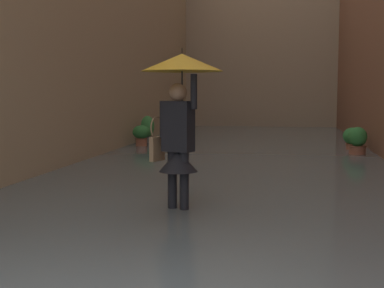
{
  "coord_description": "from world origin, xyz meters",
  "views": [
    {
      "loc": [
        -1.08,
        2.57,
        1.62
      ],
      "look_at": [
        0.1,
        -4.23,
        0.95
      ],
      "focal_mm": 49.7,
      "sensor_mm": 36.0,
      "label": 1
    }
  ],
  "objects": [
    {
      "name": "ground_plane",
      "position": [
        0.0,
        -10.49,
        0.0
      ],
      "size": [
        60.0,
        60.0,
        0.0
      ],
      "primitive_type": "plane",
      "color": "#605B56"
    },
    {
      "name": "person_wading",
      "position": [
        0.23,
        -4.07,
        1.54
      ],
      "size": [
        1.04,
        1.04,
        2.17
      ],
      "color": "black",
      "rests_on": "ground_plane"
    },
    {
      "name": "potted_plant_mid_right",
      "position": [
        2.88,
        -11.86,
        0.42
      ],
      "size": [
        0.49,
        0.49,
        0.7
      ],
      "color": "#9E563D",
      "rests_on": "ground_plane"
    },
    {
      "name": "potted_plant_far_left",
      "position": [
        -2.86,
        -11.87,
        0.4
      ],
      "size": [
        0.51,
        0.51,
        0.7
      ],
      "color": "#9E563D",
      "rests_on": "ground_plane"
    },
    {
      "name": "potted_plant_near_left",
      "position": [
        -2.85,
        -10.81,
        0.41
      ],
      "size": [
        0.44,
        0.44,
        0.78
      ],
      "color": "brown",
      "rests_on": "ground_plane"
    },
    {
      "name": "flood_water",
      "position": [
        0.0,
        -10.49,
        0.06
      ],
      "size": [
        7.39,
        26.99,
        0.11
      ],
      "primitive_type": "cube",
      "color": "#515B60",
      "rests_on": "ground_plane"
    },
    {
      "name": "potted_plant_far_right",
      "position": [
        2.95,
        -12.79,
        0.51
      ],
      "size": [
        0.41,
        0.41,
        0.92
      ],
      "color": "#66605B",
      "rests_on": "ground_plane"
    },
    {
      "name": "building_facade_far",
      "position": [
        0.0,
        -21.89,
        5.5
      ],
      "size": [
        10.19,
        1.8,
        10.99
      ],
      "primitive_type": "cube",
      "color": "gray",
      "rests_on": "ground_plane"
    }
  ]
}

